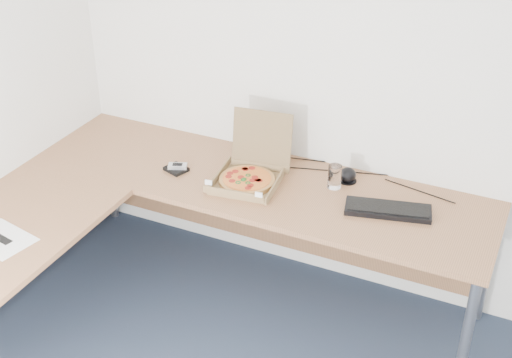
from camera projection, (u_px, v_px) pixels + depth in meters
The scene contains 11 objects.
room_shell at pixel (212, 281), 2.14m from camera, with size 3.50×3.50×2.50m, color white, non-canonical shape.
desk at pixel (162, 212), 3.48m from camera, with size 2.50×2.20×0.73m.
pizza_box at pixel (249, 176), 3.65m from camera, with size 0.33×0.38×0.33m.
drinking_glass at pixel (335, 177), 3.59m from camera, with size 0.07×0.07×0.13m, color silver.
keyboard at pixel (388, 210), 3.41m from camera, with size 0.42×0.15×0.03m, color black.
mouse at pixel (346, 175), 3.70m from camera, with size 0.10×0.06×0.04m, color black.
wallet at pixel (176, 169), 3.77m from camera, with size 0.11×0.09×0.02m, color black.
phone at pixel (178, 166), 3.76m from camera, with size 0.10×0.05×0.02m, color #B2B5BA.
paper_sheet at pixel (2, 239), 3.22m from camera, with size 0.30×0.21×0.00m, color white.
dome_speaker at pixel (348, 174), 3.66m from camera, with size 0.10×0.10×0.08m, color black.
cable_bundle at pixel (339, 171), 3.76m from camera, with size 0.59×0.04×0.01m, color black, non-canonical shape.
Camera 1 is at (0.83, -1.47, 2.60)m, focal length 48.83 mm.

